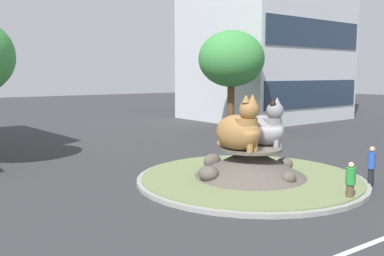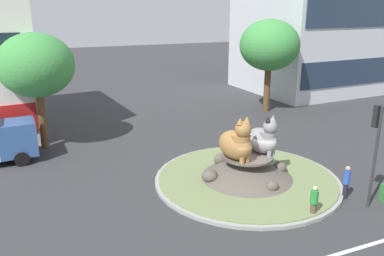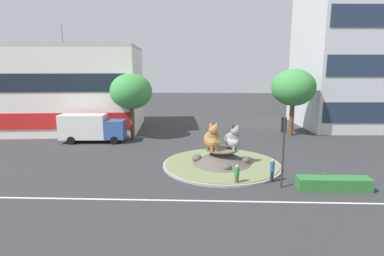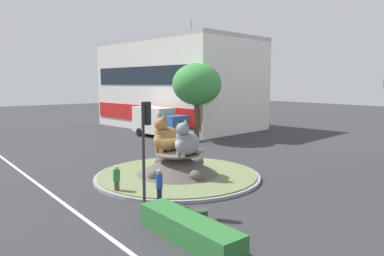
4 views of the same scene
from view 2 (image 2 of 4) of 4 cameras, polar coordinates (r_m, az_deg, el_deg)
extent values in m
plane|color=#333335|center=(22.53, 7.96, -7.65)|extent=(160.00, 160.00, 0.00)
cube|color=silver|center=(17.45, 20.78, -16.76)|extent=(112.00, 0.20, 0.01)
cylinder|color=gray|center=(22.49, 7.97, -7.44)|extent=(10.36, 10.36, 0.18)
cylinder|color=#707F51|center=(22.44, 7.98, -7.16)|extent=(9.95, 9.95, 0.07)
cone|color=#564F47|center=(22.16, 8.05, -5.54)|extent=(5.13, 5.13, 1.32)
cylinder|color=#564F47|center=(21.94, 8.12, -4.10)|extent=(2.82, 2.82, 0.12)
ellipsoid|color=#564F47|center=(23.21, 12.64, -5.61)|extent=(0.81, 0.81, 0.65)
ellipsoid|color=#564F47|center=(23.73, 4.28, -4.55)|extent=(0.95, 0.70, 0.76)
ellipsoid|color=#564F47|center=(21.56, 2.61, -6.95)|extent=(0.87, 0.95, 0.69)
ellipsoid|color=#564F47|center=(20.90, 11.64, -8.33)|extent=(0.71, 0.54, 0.56)
ellipsoid|color=#9E703D|center=(21.11, 6.29, -2.46)|extent=(1.81, 2.40, 1.56)
cylinder|color=#9E703D|center=(20.76, 7.09, -2.33)|extent=(1.22, 1.22, 0.98)
sphere|color=#9E703D|center=(20.38, 7.48, -0.19)|extent=(0.86, 0.86, 0.86)
torus|color=#9E703D|center=(22.16, 5.41, -3.18)|extent=(1.03, 1.03, 0.20)
cone|color=#9E703D|center=(20.39, 8.02, 1.26)|extent=(0.42, 0.42, 0.35)
cone|color=#9E703D|center=(20.08, 7.04, 1.04)|extent=(0.42, 0.42, 0.35)
cylinder|color=#9E703D|center=(20.90, 8.03, -4.46)|extent=(0.27, 0.27, 0.39)
cylinder|color=#9E703D|center=(20.67, 7.31, -4.68)|extent=(0.27, 0.27, 0.39)
ellipsoid|color=gray|center=(22.20, 10.09, -1.81)|extent=(1.82, 2.27, 1.43)
cylinder|color=gray|center=(21.92, 10.91, -1.66)|extent=(1.18, 1.18, 0.89)
sphere|color=gray|center=(21.60, 11.33, 0.21)|extent=(0.79, 0.79, 0.79)
torus|color=gray|center=(23.09, 8.96, -2.49)|extent=(1.12, 1.12, 0.18)
cone|color=gray|center=(21.64, 11.75, 1.47)|extent=(0.41, 0.41, 0.32)
cone|color=black|center=(21.30, 11.05, 1.26)|extent=(0.41, 0.41, 0.32)
cylinder|color=gray|center=(22.10, 11.73, -3.48)|extent=(0.25, 0.25, 0.36)
cylinder|color=gray|center=(21.85, 11.21, -3.69)|extent=(0.25, 0.25, 0.36)
cylinder|color=#2D2D33|center=(20.50, 25.12, -4.06)|extent=(0.14, 0.14, 5.11)
cube|color=black|center=(20.04, 25.37, 1.55)|extent=(0.34, 0.26, 1.05)
sphere|color=red|center=(20.01, 25.31, 2.47)|extent=(0.18, 0.18, 0.18)
sphere|color=#392706|center=(20.08, 25.19, 1.61)|extent=(0.18, 0.18, 0.18)
sphere|color=black|center=(20.16, 25.08, 0.75)|extent=(0.18, 0.18, 0.18)
cube|color=#233347|center=(44.15, 22.63, 7.54)|extent=(13.99, 0.80, 2.66)
cube|color=#233347|center=(43.66, 23.55, 15.09)|extent=(13.99, 0.80, 2.66)
cylinder|color=brown|center=(28.53, -20.96, 0.82)|extent=(0.52, 0.52, 3.80)
ellipsoid|color=#3D8E42|center=(27.75, -21.83, 8.52)|extent=(4.95, 4.95, 4.21)
cylinder|color=brown|center=(37.14, 10.87, 5.43)|extent=(0.58, 0.58, 3.94)
ellipsoid|color=#3D8E42|center=(36.53, 11.24, 11.78)|extent=(5.39, 5.39, 4.58)
cylinder|color=black|center=(21.71, 21.44, -8.56)|extent=(0.25, 0.25, 0.83)
cylinder|color=#284CB2|center=(21.40, 21.67, -6.69)|extent=(0.33, 0.33, 0.72)
sphere|color=tan|center=(21.22, 21.81, -5.50)|extent=(0.24, 0.24, 0.24)
cylinder|color=brown|center=(19.45, 17.24, -11.38)|extent=(0.28, 0.28, 0.74)
cylinder|color=#288C38|center=(19.14, 17.43, -9.56)|extent=(0.37, 0.37, 0.64)
sphere|color=beige|center=(18.95, 17.55, -8.40)|extent=(0.21, 0.21, 0.21)
cube|color=#335693|center=(27.02, -24.11, -1.29)|extent=(2.31, 2.27, 2.14)
cylinder|color=black|center=(28.39, -23.78, -2.68)|extent=(0.91, 0.34, 0.90)
cylinder|color=black|center=(26.34, -23.57, -4.17)|extent=(0.91, 0.34, 0.90)
camera|label=1|loc=(6.17, -44.98, -36.89)|focal=39.60mm
camera|label=3|loc=(12.45, 108.70, -10.44)|focal=28.66mm
camera|label=4|loc=(28.95, 58.20, 2.19)|focal=33.58mm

